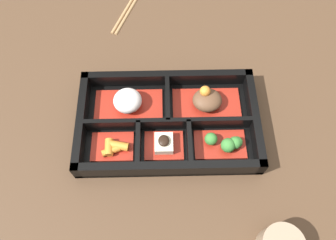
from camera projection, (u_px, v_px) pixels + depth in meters
name	position (u px, v px, depth m)	size (l,w,h in m)	color
ground_plane	(168.00, 126.00, 0.63)	(3.00, 3.00, 0.00)	#4C3523
bento_base	(168.00, 125.00, 0.62)	(0.33, 0.20, 0.01)	black
bento_rim	(168.00, 122.00, 0.61)	(0.33, 0.20, 0.04)	black
bowl_rice	(128.00, 102.00, 0.62)	(0.13, 0.07, 0.04)	maroon
bowl_stew	(207.00, 101.00, 0.62)	(0.13, 0.07, 0.05)	maroon
bowl_carrots	(113.00, 147.00, 0.59)	(0.08, 0.06, 0.02)	maroon
bowl_tofu	(164.00, 144.00, 0.59)	(0.07, 0.06, 0.03)	maroon
bowl_greens	(225.00, 143.00, 0.58)	(0.09, 0.06, 0.03)	maroon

